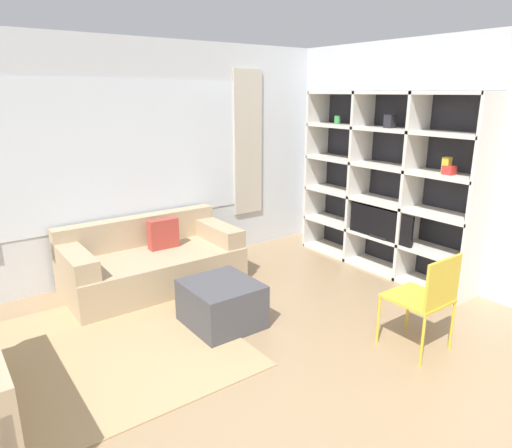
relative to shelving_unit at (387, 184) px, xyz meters
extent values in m
plane|color=#9E7F5B|center=(-2.54, -1.75, -1.05)|extent=(16.00, 16.00, 0.00)
cube|color=silver|center=(-2.54, 1.68, 0.30)|extent=(6.63, 0.07, 2.70)
cube|color=white|center=(-2.54, 1.64, 0.40)|extent=(2.98, 0.01, 1.60)
cube|color=beige|center=(-0.88, 1.63, 0.40)|extent=(0.44, 0.03, 1.90)
cube|color=silver|center=(0.21, -0.05, 0.30)|extent=(0.07, 4.60, 2.70)
cube|color=tan|center=(-3.43, 0.13, -1.05)|extent=(2.06, 2.10, 0.01)
cube|color=#232328|center=(0.16, 0.01, 0.01)|extent=(0.02, 2.34, 2.13)
cube|color=silver|center=(-0.04, -1.16, 0.01)|extent=(0.41, 0.04, 2.13)
cube|color=silver|center=(-0.04, -0.38, 0.01)|extent=(0.41, 0.04, 2.13)
cube|color=silver|center=(-0.04, 0.40, 0.01)|extent=(0.41, 0.04, 2.13)
cube|color=silver|center=(-0.04, 1.18, 0.01)|extent=(0.41, 0.04, 2.13)
cube|color=silver|center=(-0.04, 0.01, -1.04)|extent=(0.41, 2.34, 0.04)
cube|color=silver|center=(-0.04, 0.01, -0.63)|extent=(0.41, 2.34, 0.04)
cube|color=silver|center=(-0.04, 0.01, -0.20)|extent=(0.41, 2.34, 0.04)
cube|color=silver|center=(-0.04, 0.01, 0.22)|extent=(0.41, 2.34, 0.04)
cube|color=silver|center=(-0.04, 0.01, 0.65)|extent=(0.41, 2.34, 0.04)
cube|color=silver|center=(-0.04, 0.01, 1.05)|extent=(0.41, 2.34, 0.04)
cube|color=black|center=(-0.20, -0.11, -0.43)|extent=(0.04, 0.89, 0.36)
cube|color=black|center=(-0.18, -0.11, -0.60)|extent=(0.10, 0.24, 0.03)
cube|color=#232328|center=(-0.06, -0.02, 0.74)|extent=(0.10, 0.10, 0.15)
cube|color=red|center=(-0.06, -0.81, 0.28)|extent=(0.11, 0.11, 0.09)
cylinder|color=#2856A8|center=(-0.06, -0.02, -0.52)|extent=(0.05, 0.05, 0.17)
cylinder|color=#388947|center=(-0.06, 0.80, 0.72)|extent=(0.08, 0.08, 0.10)
cube|color=gold|center=(-0.06, -0.78, 0.33)|extent=(0.07, 0.07, 0.18)
cube|color=tan|center=(-2.54, 1.11, -0.86)|extent=(1.90, 0.95, 0.39)
cube|color=tan|center=(-2.54, 1.50, -0.49)|extent=(1.90, 0.18, 0.34)
cube|color=tan|center=(-3.37, 1.11, -0.56)|extent=(0.24, 0.89, 0.20)
cube|color=tan|center=(-1.71, 1.11, -0.56)|extent=(0.24, 0.89, 0.20)
cube|color=#AD3D33|center=(-2.35, 1.22, -0.49)|extent=(0.34, 0.12, 0.34)
cube|color=#47474C|center=(-2.39, -0.08, -0.84)|extent=(0.63, 0.66, 0.42)
cylinder|color=gold|center=(-1.06, -1.16, -0.83)|extent=(0.02, 0.02, 0.44)
cylinder|color=gold|center=(-1.47, -1.16, -0.83)|extent=(0.02, 0.02, 0.44)
cylinder|color=gold|center=(-1.06, -1.60, -0.83)|extent=(0.02, 0.02, 0.44)
cylinder|color=gold|center=(-1.47, -1.60, -0.83)|extent=(0.02, 0.02, 0.44)
cube|color=gold|center=(-1.27, -1.38, -0.60)|extent=(0.44, 0.46, 0.02)
cube|color=gold|center=(-1.27, -1.59, -0.39)|extent=(0.44, 0.02, 0.40)
camera|label=1|loc=(-4.43, -3.40, 1.06)|focal=32.00mm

